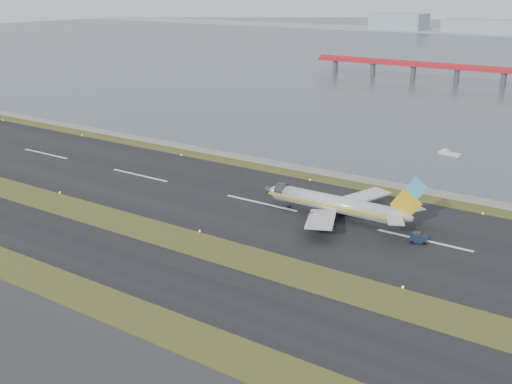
{
  "coord_description": "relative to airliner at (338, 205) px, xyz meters",
  "views": [
    {
      "loc": [
        81.48,
        -87.33,
        49.2
      ],
      "look_at": [
        4.17,
        22.0,
        5.74
      ],
      "focal_mm": 45.0,
      "sensor_mm": 36.0,
      "label": 1
    }
  ],
  "objects": [
    {
      "name": "ground",
      "position": [
        -19.86,
        -30.73,
        -3.46
      ],
      "size": [
        1000.0,
        1000.0,
        0.0
      ],
      "primitive_type": "plane",
      "color": "#3C4619",
      "rests_on": "ground"
    },
    {
      "name": "pushback_tug",
      "position": [
        19.53,
        -2.56,
        -2.38
      ],
      "size": [
        3.93,
        3.08,
        2.22
      ],
      "rotation": [
        0.0,
        0.0,
        0.37
      ],
      "color": "#132236",
      "rests_on": "ground"
    },
    {
      "name": "airliner",
      "position": [
        0.0,
        0.0,
        0.0
      ],
      "size": [
        38.52,
        32.89,
        12.8
      ],
      "color": "silver",
      "rests_on": "ground"
    },
    {
      "name": "runway_strip",
      "position": [
        -19.86,
        -0.73,
        -3.41
      ],
      "size": [
        1000.0,
        45.0,
        0.1
      ],
      "primitive_type": "cube",
      "color": "black",
      "rests_on": "ground"
    },
    {
      "name": "taxiway_strip",
      "position": [
        -19.86,
        -42.73,
        -3.41
      ],
      "size": [
        1000.0,
        18.0,
        0.1
      ],
      "primitive_type": "cube",
      "color": "black",
      "rests_on": "ground"
    },
    {
      "name": "workboat_near",
      "position": [
        0.84,
        69.13,
        -2.93
      ],
      "size": [
        7.05,
        2.94,
        1.66
      ],
      "rotation": [
        0.0,
        0.0,
        -0.12
      ],
      "color": "silver",
      "rests_on": "ground"
    },
    {
      "name": "seawall",
      "position": [
        -19.86,
        29.27,
        -2.96
      ],
      "size": [
        1000.0,
        2.5,
        1.0
      ],
      "primitive_type": "cube",
      "color": "gray",
      "rests_on": "ground"
    }
  ]
}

